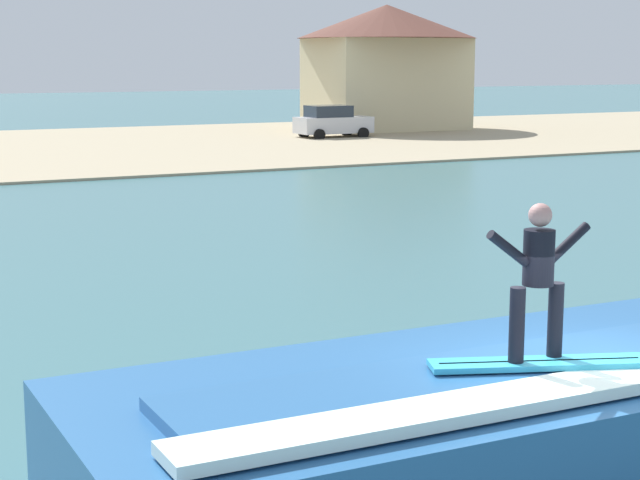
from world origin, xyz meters
The scene contains 5 objects.
wave_crest centered at (0.09, 0.60, 0.63)m, with size 10.60×3.58×1.34m.
surfboard centered at (-0.47, 0.06, 1.37)m, with size 2.27×1.18×0.06m.
surfer centered at (-0.48, 0.12, 2.31)m, with size 1.27×0.32×1.62m.
car_far_shore centered at (19.84, 44.01, 0.95)m, with size 4.21×2.17×1.86m.
house_gabled_white centered at (25.83, 48.37, 4.53)m, with size 11.03×11.03×7.68m.
Camera 1 is at (-7.12, -8.17, 4.46)m, focal length 58.77 mm.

